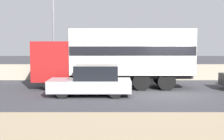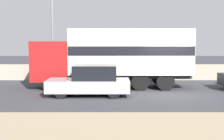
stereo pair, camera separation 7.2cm
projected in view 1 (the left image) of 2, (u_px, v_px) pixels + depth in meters
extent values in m
plane|color=#38383D|center=(171.00, 93.00, 16.37)|extent=(80.00, 80.00, 0.00)
cube|color=#9E896B|center=(219.00, 135.00, 9.11)|extent=(60.00, 5.56, 0.04)
cube|color=#A39984|center=(156.00, 72.00, 21.93)|extent=(60.00, 0.35, 1.10)
cylinder|color=slate|center=(53.00, 30.00, 20.68)|extent=(0.14, 0.14, 6.96)
cube|color=maroon|center=(53.00, 61.00, 18.13)|extent=(2.13, 2.24, 2.27)
cube|color=black|center=(35.00, 53.00, 18.08)|extent=(0.06, 1.91, 1.00)
cube|color=#2D2D33|center=(131.00, 75.00, 18.21)|extent=(6.94, 1.32, 0.25)
cube|color=silver|center=(131.00, 51.00, 18.08)|extent=(6.94, 2.39, 2.56)
cube|color=black|center=(131.00, 50.00, 18.07)|extent=(6.91, 2.41, 0.51)
cylinder|color=black|center=(50.00, 81.00, 17.28)|extent=(1.00, 0.28, 1.00)
cylinder|color=black|center=(57.00, 77.00, 19.17)|extent=(1.00, 0.28, 1.00)
cylinder|color=black|center=(166.00, 81.00, 17.28)|extent=(1.00, 0.28, 1.00)
cylinder|color=black|center=(161.00, 77.00, 19.18)|extent=(1.00, 0.28, 1.00)
cylinder|color=black|center=(141.00, 81.00, 17.28)|extent=(1.00, 0.28, 1.00)
cylinder|color=black|center=(139.00, 77.00, 19.18)|extent=(1.00, 0.28, 1.00)
cube|color=#9E9EA3|center=(90.00, 85.00, 15.57)|extent=(4.09, 1.71, 0.60)
cube|color=black|center=(96.00, 72.00, 15.51)|extent=(2.13, 1.58, 0.72)
cylinder|color=black|center=(62.00, 92.00, 14.86)|extent=(0.61, 0.20, 0.61)
cylinder|color=black|center=(67.00, 88.00, 16.32)|extent=(0.61, 0.20, 0.61)
cylinder|color=black|center=(115.00, 92.00, 14.86)|extent=(0.61, 0.20, 0.61)
cylinder|color=black|center=(115.00, 88.00, 16.33)|extent=(0.61, 0.20, 0.61)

